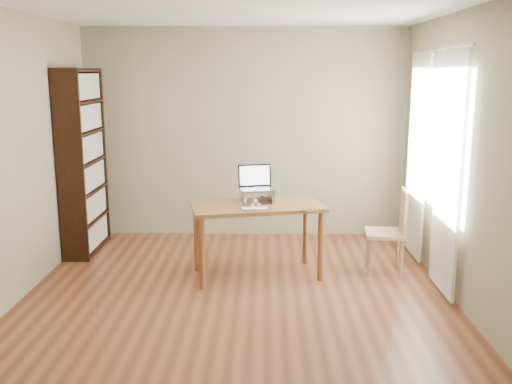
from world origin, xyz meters
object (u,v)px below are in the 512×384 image
bookshelf (83,162)px  cat (256,196)px  laptop (257,183)px  chair (392,228)px  desk (257,215)px  keyboard (255,209)px

bookshelf → cat: 2.13m
cat → laptop: bearing=62.3°
laptop → chair: (1.39, -0.03, -0.47)m
bookshelf → cat: bearing=-19.8°
laptop → chair: size_ratio=0.43×
cat → desk: bearing=-82.8°
desk → keyboard: (-0.02, -0.22, 0.12)m
chair → desk: bearing=-169.4°
chair → cat: bearing=-173.9°
desk → laptop: laptop is taller
desk → cat: (-0.02, 0.11, 0.17)m
bookshelf → desk: size_ratio=1.48×
bookshelf → chair: 3.52m
bookshelf → keyboard: (1.99, -1.05, -0.29)m
bookshelf → chair: (3.40, -0.71, -0.57)m
keyboard → chair: chair is taller
bookshelf → keyboard: bookshelf is taller
chair → bookshelf: bearing=174.1°
desk → cat: size_ratio=3.01×
keyboard → bookshelf: bearing=145.1°
bookshelf → cat: size_ratio=4.47×
laptop → chair: bearing=-13.5°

